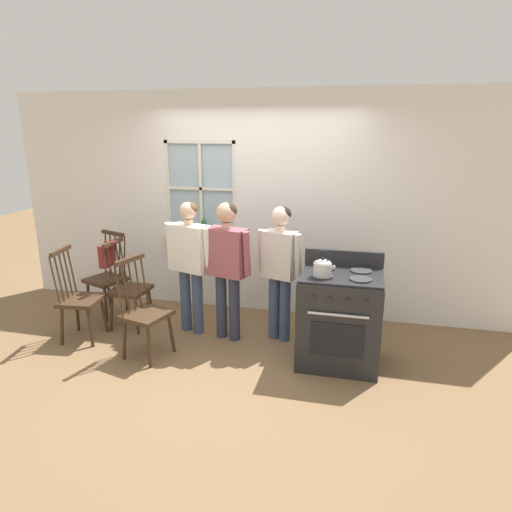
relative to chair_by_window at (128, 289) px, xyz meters
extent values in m
plane|color=brown|center=(1.34, -0.52, -0.46)|extent=(16.00, 16.00, 0.00)
cube|color=white|center=(-0.85, 0.88, 0.89)|extent=(2.01, 0.06, 2.70)
cube|color=white|center=(2.81, 0.88, 0.89)|extent=(3.47, 0.06, 2.70)
cube|color=white|center=(0.61, 0.88, 0.01)|extent=(0.91, 0.06, 0.95)
cube|color=white|center=(0.61, 0.88, 1.95)|extent=(0.91, 0.06, 0.58)
cube|color=silver|center=(0.61, 0.80, 0.47)|extent=(0.97, 0.10, 0.03)
cube|color=#9EB7C6|center=(0.61, 0.89, 1.07)|extent=(0.85, 0.01, 1.11)
cube|color=silver|center=(0.61, 0.86, 1.07)|extent=(0.04, 0.02, 1.17)
cube|color=silver|center=(0.61, 0.86, 1.07)|extent=(0.91, 0.02, 0.04)
cube|color=silver|center=(0.18, 0.86, 1.07)|extent=(0.04, 0.03, 1.17)
cube|color=silver|center=(1.05, 0.86, 1.07)|extent=(0.04, 0.03, 1.17)
cube|color=silver|center=(0.61, 0.86, 1.64)|extent=(0.91, 0.03, 0.04)
cube|color=silver|center=(0.61, 0.86, 0.51)|extent=(0.91, 0.03, 0.04)
cube|color=#3D2819|center=(0.02, 0.00, -0.01)|extent=(0.41, 0.43, 0.04)
cylinder|color=#3D2819|center=(0.18, -0.17, -0.24)|extent=(0.07, 0.07, 0.43)
cylinder|color=#3D2819|center=(0.19, 0.17, -0.24)|extent=(0.07, 0.07, 0.43)
cylinder|color=#3D2819|center=(-0.14, -0.17, -0.24)|extent=(0.07, 0.07, 0.43)
cylinder|color=#3D2819|center=(-0.13, 0.17, -0.24)|extent=(0.07, 0.07, 0.43)
cylinder|color=#3D2819|center=(-0.15, -0.18, 0.26)|extent=(0.07, 0.02, 0.54)
cylinder|color=#3D2819|center=(-0.15, -0.09, 0.26)|extent=(0.07, 0.02, 0.54)
cylinder|color=#3D2819|center=(-0.15, 0.00, 0.26)|extent=(0.07, 0.02, 0.54)
cylinder|color=#3D2819|center=(-0.14, 0.09, 0.26)|extent=(0.07, 0.02, 0.54)
cylinder|color=#3D2819|center=(-0.14, 0.18, 0.26)|extent=(0.07, 0.02, 0.54)
cube|color=#3D2819|center=(-0.15, 0.00, 0.55)|extent=(0.05, 0.38, 0.04)
cube|color=#3D2819|center=(-0.33, -0.42, -0.01)|extent=(0.45, 0.47, 0.04)
cylinder|color=#3D2819|center=(-0.16, -0.57, -0.24)|extent=(0.07, 0.07, 0.43)
cylinder|color=#3D2819|center=(-0.20, -0.23, -0.24)|extent=(0.07, 0.07, 0.43)
cylinder|color=#3D2819|center=(-0.47, -0.61, -0.24)|extent=(0.07, 0.07, 0.43)
cylinder|color=#3D2819|center=(-0.51, -0.27, -0.24)|extent=(0.07, 0.07, 0.43)
cylinder|color=#3D2819|center=(-0.48, -0.62, 0.26)|extent=(0.08, 0.03, 0.54)
cylinder|color=#3D2819|center=(-0.49, -0.53, 0.26)|extent=(0.08, 0.03, 0.54)
cylinder|color=#3D2819|center=(-0.50, -0.44, 0.26)|extent=(0.08, 0.03, 0.54)
cylinder|color=#3D2819|center=(-0.51, -0.35, 0.26)|extent=(0.08, 0.03, 0.54)
cylinder|color=#3D2819|center=(-0.53, -0.26, 0.26)|extent=(0.08, 0.03, 0.54)
cube|color=#3D2819|center=(-0.50, -0.44, 0.55)|extent=(0.09, 0.38, 0.04)
cube|color=#3D2819|center=(0.54, -0.61, -0.01)|extent=(0.50, 0.51, 0.04)
cylinder|color=#3D2819|center=(0.65, -0.82, -0.24)|extent=(0.07, 0.08, 0.43)
cylinder|color=#3D2819|center=(0.74, -0.49, -0.24)|extent=(0.08, 0.07, 0.43)
cylinder|color=#3D2819|center=(0.34, -0.74, -0.24)|extent=(0.08, 0.07, 0.43)
cylinder|color=#3D2819|center=(0.43, -0.41, -0.24)|extent=(0.07, 0.08, 0.43)
cylinder|color=#3D2819|center=(0.33, -0.74, 0.26)|extent=(0.08, 0.04, 0.54)
cylinder|color=#3D2819|center=(0.35, -0.66, 0.26)|extent=(0.08, 0.04, 0.54)
cylinder|color=#3D2819|center=(0.38, -0.57, 0.26)|extent=(0.08, 0.04, 0.54)
cylinder|color=#3D2819|center=(0.40, -0.48, 0.26)|extent=(0.08, 0.04, 0.54)
cylinder|color=#3D2819|center=(0.42, -0.40, 0.26)|extent=(0.08, 0.04, 0.54)
cube|color=#3D2819|center=(0.38, -0.57, 0.55)|extent=(0.14, 0.38, 0.04)
cube|color=#3D2819|center=(-0.45, 0.26, -0.01)|extent=(0.53, 0.52, 0.04)
cylinder|color=#3D2819|center=(-0.67, 0.17, -0.24)|extent=(0.08, 0.06, 0.43)
cylinder|color=#3D2819|center=(-0.35, 0.05, -0.24)|extent=(0.06, 0.08, 0.43)
cylinder|color=#3D2819|center=(-0.56, 0.47, -0.24)|extent=(0.06, 0.08, 0.43)
cylinder|color=#3D2819|center=(-0.24, 0.35, -0.24)|extent=(0.08, 0.06, 0.43)
cylinder|color=#3D2819|center=(-0.56, 0.49, 0.26)|extent=(0.04, 0.08, 0.54)
cylinder|color=#3D2819|center=(-0.48, 0.45, 0.26)|extent=(0.04, 0.08, 0.54)
cylinder|color=#3D2819|center=(-0.39, 0.42, 0.26)|extent=(0.04, 0.08, 0.54)
cylinder|color=#3D2819|center=(-0.31, 0.39, 0.26)|extent=(0.04, 0.08, 0.54)
cylinder|color=#3D2819|center=(-0.22, 0.36, 0.26)|extent=(0.04, 0.08, 0.54)
cube|color=#3D2819|center=(-0.39, 0.42, 0.55)|extent=(0.37, 0.17, 0.04)
cylinder|color=#384766|center=(0.68, 0.08, -0.09)|extent=(0.12, 0.12, 0.73)
cylinder|color=#384766|center=(0.84, 0.02, -0.09)|extent=(0.12, 0.12, 0.73)
cube|color=white|center=(0.76, 0.05, 0.53)|extent=(0.50, 0.34, 0.52)
cylinder|color=white|center=(0.50, 0.11, 0.55)|extent=(0.11, 0.13, 0.48)
cylinder|color=white|center=(1.01, -0.05, 0.55)|extent=(0.11, 0.13, 0.48)
cylinder|color=beige|center=(0.76, 0.05, 0.82)|extent=(0.10, 0.10, 0.06)
sphere|color=beige|center=(0.76, 0.05, 0.95)|extent=(0.18, 0.18, 0.18)
ellipsoid|color=brown|center=(0.76, 0.06, 0.96)|extent=(0.19, 0.19, 0.15)
cylinder|color=#2D3347|center=(1.13, 0.00, -0.09)|extent=(0.12, 0.12, 0.74)
cylinder|color=#2D3347|center=(1.29, -0.05, -0.09)|extent=(0.12, 0.12, 0.74)
cube|color=#934C56|center=(1.21, -0.03, 0.53)|extent=(0.47, 0.32, 0.52)
cylinder|color=#934C56|center=(0.96, 0.02, 0.56)|extent=(0.10, 0.13, 0.48)
cylinder|color=#934C56|center=(1.45, -0.11, 0.56)|extent=(0.10, 0.13, 0.48)
cylinder|color=tan|center=(1.21, -0.03, 0.82)|extent=(0.10, 0.10, 0.06)
sphere|color=tan|center=(1.21, -0.03, 0.96)|extent=(0.21, 0.21, 0.21)
ellipsoid|color=#332319|center=(1.22, -0.01, 0.98)|extent=(0.21, 0.21, 0.17)
cylinder|color=#384766|center=(1.70, 0.11, -0.10)|extent=(0.12, 0.12, 0.72)
cylinder|color=#384766|center=(1.83, 0.07, -0.10)|extent=(0.12, 0.12, 0.72)
cube|color=beige|center=(1.77, 0.09, 0.51)|extent=(0.40, 0.30, 0.50)
cylinder|color=beige|center=(1.56, 0.13, 0.53)|extent=(0.10, 0.13, 0.47)
cylinder|color=beige|center=(1.96, 0.01, 0.53)|extent=(0.10, 0.13, 0.47)
cylinder|color=beige|center=(1.77, 0.09, 0.80)|extent=(0.10, 0.10, 0.06)
sphere|color=beige|center=(1.77, 0.09, 0.93)|extent=(0.20, 0.20, 0.20)
ellipsoid|color=black|center=(1.77, 0.11, 0.94)|extent=(0.20, 0.20, 0.16)
cube|color=#232326|center=(2.43, -0.29, -0.01)|extent=(0.78, 0.64, 0.90)
cube|color=black|center=(2.43, -0.29, 0.45)|extent=(0.77, 0.61, 0.02)
cylinder|color=#2D2D30|center=(2.26, -0.42, 0.47)|extent=(0.20, 0.20, 0.02)
cylinder|color=#2D2D30|center=(2.61, -0.42, 0.47)|extent=(0.20, 0.20, 0.02)
cylinder|color=#2D2D30|center=(2.26, -0.16, 0.47)|extent=(0.20, 0.20, 0.02)
cylinder|color=#2D2D30|center=(2.61, -0.16, 0.47)|extent=(0.20, 0.20, 0.02)
cube|color=#232326|center=(2.43, 0.00, 0.55)|extent=(0.78, 0.06, 0.16)
cube|color=black|center=(2.43, -0.61, -0.06)|extent=(0.48, 0.01, 0.32)
cylinder|color=silver|center=(2.43, -0.63, 0.19)|extent=(0.55, 0.02, 0.02)
cylinder|color=#232326|center=(2.20, -0.62, 0.33)|extent=(0.04, 0.02, 0.04)
cylinder|color=#232326|center=(2.36, -0.62, 0.33)|extent=(0.04, 0.02, 0.04)
cylinder|color=#232326|center=(2.51, -0.62, 0.33)|extent=(0.04, 0.02, 0.04)
cylinder|color=#232326|center=(2.67, -0.62, 0.33)|extent=(0.04, 0.02, 0.04)
cylinder|color=#B7B7BC|center=(2.26, -0.42, 0.54)|extent=(0.17, 0.17, 0.12)
ellipsoid|color=#B7B7BC|center=(2.26, -0.42, 0.60)|extent=(0.16, 0.16, 0.07)
sphere|color=black|center=(2.26, -0.42, 0.65)|extent=(0.03, 0.03, 0.03)
cylinder|color=#B7B7BC|center=(2.34, -0.42, 0.56)|extent=(0.08, 0.03, 0.07)
torus|color=black|center=(2.26, -0.42, 0.67)|extent=(0.12, 0.01, 0.12)
cylinder|color=beige|center=(0.66, 0.79, 0.54)|extent=(0.15, 0.15, 0.11)
cylinder|color=#33261C|center=(0.66, 0.79, 0.59)|extent=(0.13, 0.13, 0.01)
cone|color=#286033|center=(0.68, 0.80, 0.66)|extent=(0.05, 0.04, 0.14)
cone|color=#286033|center=(0.66, 0.81, 0.62)|extent=(0.04, 0.05, 0.07)
cone|color=#286033|center=(0.64, 0.80, 0.65)|extent=(0.07, 0.06, 0.13)
cone|color=#286033|center=(0.64, 0.78, 0.65)|extent=(0.05, 0.04, 0.12)
cone|color=#286033|center=(0.66, 0.77, 0.63)|extent=(0.04, 0.05, 0.07)
cone|color=#286033|center=(0.68, 0.78, 0.66)|extent=(0.07, 0.06, 0.15)
cube|color=maroon|center=(-0.24, 0.01, 0.39)|extent=(0.09, 0.22, 0.26)
torus|color=maroon|center=(-0.16, 0.00, 0.56)|extent=(0.13, 0.13, 0.01)
camera|label=1|loc=(2.61, -4.48, 1.83)|focal=32.00mm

